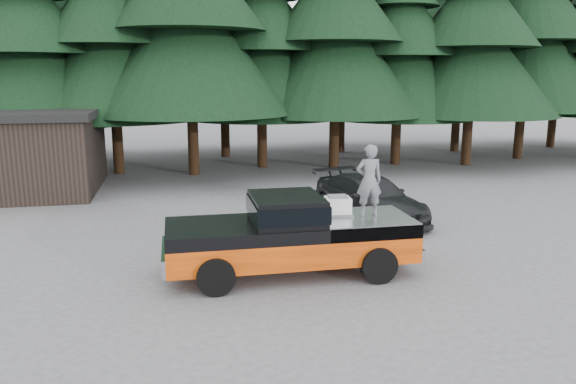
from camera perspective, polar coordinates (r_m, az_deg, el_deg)
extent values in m
plane|color=#49494B|center=(13.06, -2.54, -9.17)|extent=(120.00, 120.00, 0.00)
cube|color=black|center=(13.11, -0.16, -1.63)|extent=(1.66, 1.90, 0.59)
cube|color=silver|center=(13.66, 5.06, -1.49)|extent=(0.64, 0.55, 0.41)
imported|color=#5B5B62|center=(13.53, 8.23, 1.17)|extent=(0.65, 0.43, 1.74)
imported|color=black|center=(18.52, 8.28, -0.61)|extent=(3.14, 5.21, 1.41)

